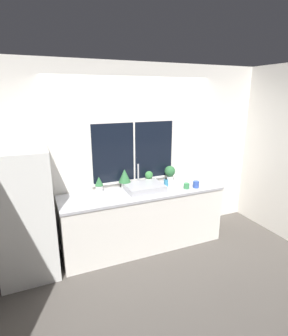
# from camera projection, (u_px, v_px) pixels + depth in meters

# --- Properties ---
(ground_plane) EXTENTS (14.00, 14.00, 0.00)m
(ground_plane) POSITION_uv_depth(u_px,v_px,m) (151.00, 256.00, 3.78)
(ground_plane) COLOR #4C4742
(wall_back) EXTENTS (8.00, 0.09, 2.70)m
(wall_back) POSITION_uv_depth(u_px,v_px,m) (133.00, 155.00, 4.03)
(wall_back) COLOR silver
(wall_back) RESTS_ON ground_plane
(wall_right) EXTENTS (0.06, 7.00, 2.70)m
(wall_right) POSITION_uv_depth(u_px,v_px,m) (217.00, 138.00, 5.57)
(wall_right) COLOR silver
(wall_right) RESTS_ON ground_plane
(counter) EXTENTS (2.41, 0.65, 0.89)m
(counter) POSITION_uv_depth(u_px,v_px,m) (143.00, 219.00, 3.94)
(counter) COLOR white
(counter) RESTS_ON ground_plane
(refrigerator) EXTENTS (0.67, 0.72, 1.64)m
(refrigerator) POSITION_uv_depth(u_px,v_px,m) (25.00, 214.00, 3.24)
(refrigerator) COLOR silver
(refrigerator) RESTS_ON ground_plane
(sink) EXTENTS (0.54, 0.47, 0.34)m
(sink) POSITION_uv_depth(u_px,v_px,m) (144.00, 187.00, 3.84)
(sink) COLOR #ADADB2
(sink) RESTS_ON counter
(potted_plant_far_left) EXTENTS (0.12, 0.12, 0.22)m
(potted_plant_far_left) POSITION_uv_depth(u_px,v_px,m) (99.00, 184.00, 3.78)
(potted_plant_far_left) COLOR white
(potted_plant_far_left) RESTS_ON counter
(potted_plant_center_left) EXTENTS (0.18, 0.18, 0.29)m
(potted_plant_center_left) POSITION_uv_depth(u_px,v_px,m) (125.00, 177.00, 3.91)
(potted_plant_center_left) COLOR white
(potted_plant_center_left) RESTS_ON counter
(potted_plant_center_right) EXTENTS (0.12, 0.12, 0.21)m
(potted_plant_center_right) POSITION_uv_depth(u_px,v_px,m) (149.00, 178.00, 4.08)
(potted_plant_center_right) COLOR white
(potted_plant_center_right) RESTS_ON counter
(potted_plant_far_right) EXTENTS (0.17, 0.17, 0.26)m
(potted_plant_far_right) POSITION_uv_depth(u_px,v_px,m) (170.00, 173.00, 4.21)
(potted_plant_far_right) COLOR white
(potted_plant_far_right) RESTS_ON counter
(soap_bottle) EXTENTS (0.07, 0.07, 0.14)m
(soap_bottle) POSITION_uv_depth(u_px,v_px,m) (166.00, 183.00, 4.01)
(soap_bottle) COLOR teal
(soap_bottle) RESTS_ON counter
(mug_blue) EXTENTS (0.09, 0.09, 0.10)m
(mug_blue) POSITION_uv_depth(u_px,v_px,m) (196.00, 184.00, 3.96)
(mug_blue) COLOR #3351AD
(mug_blue) RESTS_ON counter
(mug_green) EXTENTS (0.08, 0.08, 0.08)m
(mug_green) POSITION_uv_depth(u_px,v_px,m) (187.00, 186.00, 3.92)
(mug_green) COLOR #38844C
(mug_green) RESTS_ON counter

